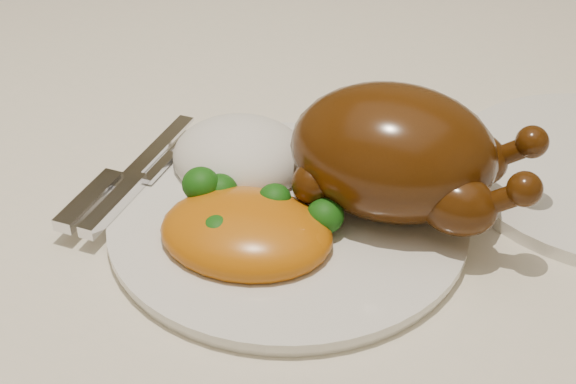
% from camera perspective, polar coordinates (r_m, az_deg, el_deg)
% --- Properties ---
extents(dining_table, '(1.60, 0.90, 0.76)m').
position_cam_1_polar(dining_table, '(0.78, -6.34, -0.69)').
color(dining_table, brown).
rests_on(dining_table, floor).
extents(tablecloth, '(1.73, 1.03, 0.18)m').
position_cam_1_polar(tablecloth, '(0.73, -6.71, 3.92)').
color(tablecloth, silver).
rests_on(tablecloth, dining_table).
extents(dinner_plate, '(0.25, 0.25, 0.01)m').
position_cam_1_polar(dinner_plate, '(0.57, 0.00, -2.07)').
color(dinner_plate, white).
rests_on(dinner_plate, tablecloth).
extents(roast_chicken, '(0.19, 0.13, 0.09)m').
position_cam_1_polar(roast_chicken, '(0.56, 7.86, 2.75)').
color(roast_chicken, '#4F2708').
rests_on(roast_chicken, dinner_plate).
extents(rice_mound, '(0.12, 0.12, 0.05)m').
position_cam_1_polar(rice_mound, '(0.61, -3.41, 2.50)').
color(rice_mound, white).
rests_on(rice_mound, dinner_plate).
extents(mac_and_cheese, '(0.14, 0.12, 0.05)m').
position_cam_1_polar(mac_and_cheese, '(0.54, -2.61, -2.69)').
color(mac_and_cheese, orange).
rests_on(mac_and_cheese, dinner_plate).
extents(cutlery, '(0.04, 0.17, 0.01)m').
position_cam_1_polar(cutlery, '(0.60, -11.72, 0.46)').
color(cutlery, silver).
rests_on(cutlery, dinner_plate).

